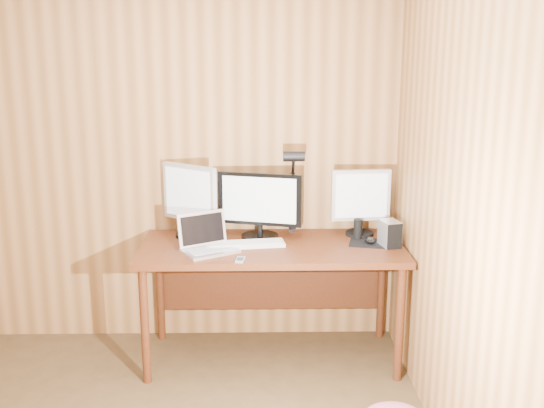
{
  "coord_description": "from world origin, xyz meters",
  "views": [
    {
      "loc": [
        0.86,
        -2.07,
        1.92
      ],
      "look_at": [
        0.93,
        1.58,
        1.02
      ],
      "focal_mm": 42.0,
      "sensor_mm": 36.0,
      "label": 1
    }
  ],
  "objects_px": {
    "monitor_center": "(260,205)",
    "phone": "(240,260)",
    "desk_lamp": "(293,179)",
    "hard_drive": "(390,234)",
    "monitor_right": "(361,200)",
    "laptop": "(207,241)",
    "monitor_left": "(190,198)",
    "speaker": "(358,229)",
    "mouse": "(370,240)",
    "desk": "(272,260)",
    "keyboard": "(245,244)"
  },
  "relations": [
    {
      "from": "monitor_center",
      "to": "phone",
      "type": "bearing_deg",
      "value": -89.46
    },
    {
      "from": "monitor_center",
      "to": "desk_lamp",
      "type": "xyz_separation_m",
      "value": [
        0.21,
        0.09,
        0.14
      ]
    },
    {
      "from": "hard_drive",
      "to": "desk_lamp",
      "type": "relative_size",
      "value": 0.28
    },
    {
      "from": "phone",
      "to": "desk_lamp",
      "type": "xyz_separation_m",
      "value": [
        0.32,
        0.53,
        0.35
      ]
    },
    {
      "from": "monitor_right",
      "to": "laptop",
      "type": "height_order",
      "value": "monitor_right"
    },
    {
      "from": "monitor_left",
      "to": "desk_lamp",
      "type": "height_order",
      "value": "desk_lamp"
    },
    {
      "from": "monitor_left",
      "to": "hard_drive",
      "type": "bearing_deg",
      "value": 25.3
    },
    {
      "from": "monitor_right",
      "to": "speaker",
      "type": "relative_size",
      "value": 3.37
    },
    {
      "from": "monitor_center",
      "to": "mouse",
      "type": "relative_size",
      "value": 4.93
    },
    {
      "from": "monitor_center",
      "to": "phone",
      "type": "distance_m",
      "value": 0.5
    },
    {
      "from": "mouse",
      "to": "speaker",
      "type": "bearing_deg",
      "value": 135.56
    },
    {
      "from": "desk",
      "to": "monitor_left",
      "type": "bearing_deg",
      "value": 166.89
    },
    {
      "from": "keyboard",
      "to": "speaker",
      "type": "height_order",
      "value": "speaker"
    },
    {
      "from": "monitor_right",
      "to": "keyboard",
      "type": "bearing_deg",
      "value": -168.38
    },
    {
      "from": "monitor_left",
      "to": "desk_lamp",
      "type": "distance_m",
      "value": 0.66
    },
    {
      "from": "desk",
      "to": "desk_lamp",
      "type": "xyz_separation_m",
      "value": [
        0.14,
        0.16,
        0.48
      ]
    },
    {
      "from": "monitor_center",
      "to": "monitor_left",
      "type": "relative_size",
      "value": 1.14
    },
    {
      "from": "monitor_right",
      "to": "hard_drive",
      "type": "distance_m",
      "value": 0.32
    },
    {
      "from": "keyboard",
      "to": "speaker",
      "type": "distance_m",
      "value": 0.72
    },
    {
      "from": "keyboard",
      "to": "mouse",
      "type": "bearing_deg",
      "value": -4.89
    },
    {
      "from": "monitor_left",
      "to": "phone",
      "type": "relative_size",
      "value": 4.83
    },
    {
      "from": "hard_drive",
      "to": "keyboard",
      "type": "bearing_deg",
      "value": 164.74
    },
    {
      "from": "laptop",
      "to": "keyboard",
      "type": "bearing_deg",
      "value": -9.57
    },
    {
      "from": "monitor_center",
      "to": "monitor_left",
      "type": "distance_m",
      "value": 0.44
    },
    {
      "from": "desk",
      "to": "desk_lamp",
      "type": "bearing_deg",
      "value": 49.39
    },
    {
      "from": "monitor_center",
      "to": "monitor_left",
      "type": "xyz_separation_m",
      "value": [
        -0.44,
        0.04,
        0.03
      ]
    },
    {
      "from": "monitor_left",
      "to": "speaker",
      "type": "relative_size",
      "value": 3.66
    },
    {
      "from": "desk_lamp",
      "to": "laptop",
      "type": "bearing_deg",
      "value": -132.0
    },
    {
      "from": "keyboard",
      "to": "speaker",
      "type": "xyz_separation_m",
      "value": [
        0.7,
        0.13,
        0.05
      ]
    },
    {
      "from": "monitor_right",
      "to": "keyboard",
      "type": "height_order",
      "value": "monitor_right"
    },
    {
      "from": "monitor_right",
      "to": "phone",
      "type": "relative_size",
      "value": 4.44
    },
    {
      "from": "mouse",
      "to": "hard_drive",
      "type": "bearing_deg",
      "value": -16.87
    },
    {
      "from": "desk",
      "to": "speaker",
      "type": "xyz_separation_m",
      "value": [
        0.54,
        0.05,
        0.18
      ]
    },
    {
      "from": "keyboard",
      "to": "desk_lamp",
      "type": "bearing_deg",
      "value": 31.69
    },
    {
      "from": "mouse",
      "to": "hard_drive",
      "type": "height_order",
      "value": "hard_drive"
    },
    {
      "from": "desk",
      "to": "monitor_right",
      "type": "height_order",
      "value": "monitor_right"
    },
    {
      "from": "laptop",
      "to": "hard_drive",
      "type": "relative_size",
      "value": 2.34
    },
    {
      "from": "desk",
      "to": "keyboard",
      "type": "distance_m",
      "value": 0.23
    },
    {
      "from": "monitor_right",
      "to": "mouse",
      "type": "distance_m",
      "value": 0.28
    },
    {
      "from": "monitor_left",
      "to": "phone",
      "type": "bearing_deg",
      "value": -19.96
    },
    {
      "from": "monitor_right",
      "to": "laptop",
      "type": "bearing_deg",
      "value": -167.46
    },
    {
      "from": "phone",
      "to": "desk_lamp",
      "type": "height_order",
      "value": "desk_lamp"
    },
    {
      "from": "monitor_right",
      "to": "desk_lamp",
      "type": "distance_m",
      "value": 0.45
    },
    {
      "from": "laptop",
      "to": "speaker",
      "type": "relative_size",
      "value": 3.02
    },
    {
      "from": "monitor_left",
      "to": "monitor_right",
      "type": "xyz_separation_m",
      "value": [
        1.08,
        0.01,
        -0.02
      ]
    },
    {
      "from": "monitor_center",
      "to": "laptop",
      "type": "bearing_deg",
      "value": -127.62
    },
    {
      "from": "desk",
      "to": "keyboard",
      "type": "relative_size",
      "value": 3.27
    },
    {
      "from": "monitor_center",
      "to": "keyboard",
      "type": "distance_m",
      "value": 0.27
    },
    {
      "from": "laptop",
      "to": "keyboard",
      "type": "distance_m",
      "value": 0.24
    },
    {
      "from": "desk",
      "to": "hard_drive",
      "type": "bearing_deg",
      "value": -8.59
    }
  ]
}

